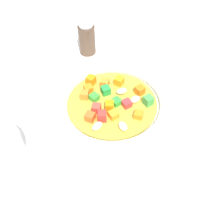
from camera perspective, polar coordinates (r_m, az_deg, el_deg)
The scene contains 4 objects.
ground_plane at distance 50.33cm, azimuth 0.00°, elevation -2.75°, with size 140.00×140.00×2.00cm, color silver.
soup_bowl_main at distance 47.24cm, azimuth -0.00°, elevation 0.24°, with size 17.42×17.42×6.42cm.
spoon at distance 47.47cm, azimuth 15.37°, elevation -7.27°, with size 18.90×17.22×0.74cm.
pepper_shaker at distance 61.06cm, azimuth -4.95°, elevation 14.66°, with size 3.43×3.43×8.45cm.
Camera 1 is at (29.93, 8.10, 38.65)cm, focal length 47.14 mm.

